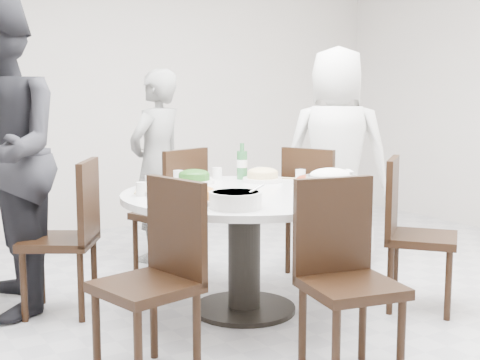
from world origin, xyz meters
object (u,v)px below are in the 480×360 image
chair_sw (145,282)px  diner_right (336,156)px  dining_table (244,252)px  soup_bowl (236,200)px  chair_ne (319,210)px  chair_se (422,235)px  beverage_bottle (242,161)px  chair_nw (59,237)px  chair_s (351,282)px  diner_middle (157,166)px  rice_bowl (331,186)px  chair_n (168,212)px

chair_sw → diner_right: diner_right is taller
dining_table → soup_bowl: soup_bowl is taller
chair_ne → diner_right: size_ratio=0.56×
chair_se → beverage_bottle: size_ratio=3.78×
chair_sw → chair_se: 1.88m
chair_nw → chair_s: size_ratio=1.00×
dining_table → chair_ne: size_ratio=1.58×
diner_right → diner_middle: bearing=7.2°
soup_bowl → beverage_bottle: (0.61, 0.93, 0.08)m
chair_nw → chair_s: (0.90, -1.66, 0.00)m
dining_table → rice_bowl: 0.69m
chair_nw → diner_middle: bearing=161.7°
chair_n → beverage_bottle: beverage_bottle is taller
diner_right → chair_n: bearing=27.0°
chair_se → diner_right: size_ratio=0.56×
dining_table → diner_right: diner_right is taller
chair_sw → rice_bowl: size_ratio=3.24×
chair_n → chair_ne: bearing=134.9°
beverage_bottle → chair_nw: bearing=177.2°
chair_sw → beverage_bottle: (1.20, 1.08, 0.40)m
rice_bowl → beverage_bottle: 0.92m
chair_sw → chair_ne: bearing=106.6°
chair_ne → diner_middle: 1.34m
dining_table → chair_s: size_ratio=1.58×
soup_bowl → beverage_bottle: beverage_bottle is taller
chair_nw → diner_right: (2.24, 0.08, 0.37)m
diner_right → diner_middle: (-1.19, 0.78, -0.09)m
chair_ne → rice_bowl: 1.12m
chair_nw → chair_sw: (0.07, -1.15, 0.00)m
dining_table → rice_bowl: rice_bowl is taller
chair_s → diner_middle: bearing=97.5°
chair_ne → chair_n: 1.13m
chair_s → rice_bowl: 0.86m
diner_middle → soup_bowl: 1.90m
beverage_bottle → diner_right: bearing=8.5°
chair_s → rice_bowl: chair_s is taller
rice_bowl → beverage_bottle: bearing=92.6°
chair_s → chair_nw: bearing=129.5°
chair_nw → chair_sw: size_ratio=1.00×
chair_n → diner_right: size_ratio=0.56×
chair_ne → beverage_bottle: bearing=62.9°
chair_sw → soup_bowl: chair_sw is taller
dining_table → diner_right: size_ratio=0.88×
chair_sw → diner_middle: 2.26m
chair_sw → beverage_bottle: size_ratio=3.78×
dining_table → soup_bowl: 0.67m
diner_right → beverage_bottle: (-0.96, -0.14, 0.03)m
dining_table → chair_sw: bearing=-147.6°
chair_sw → diner_right: 2.52m
chair_s → rice_bowl: (0.42, 0.68, 0.34)m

